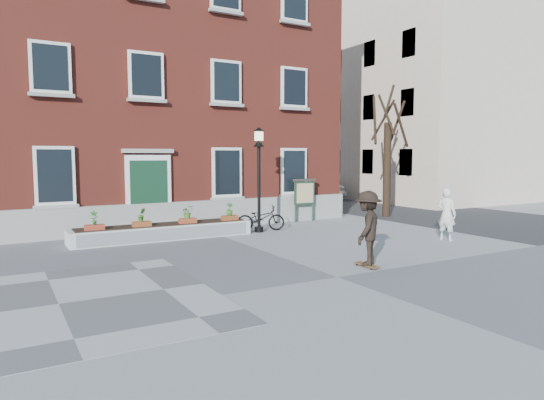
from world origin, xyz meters
TOP-DOWN VIEW (x-y plane):
  - ground at (0.00, 0.00)m, footprint 100.00×100.00m
  - checker_patch at (-6.00, 1.00)m, footprint 6.00×6.00m
  - bicycle at (1.81, 7.18)m, footprint 1.95×1.25m
  - parked_car at (11.47, 17.63)m, footprint 2.28×4.88m
  - bystander at (6.30, 2.19)m, footprint 0.57×0.74m
  - brick_building at (-2.00, 13.98)m, footprint 18.40×10.85m
  - planter_assembly at (-1.99, 7.18)m, footprint 6.20×1.12m
  - bare_tree at (9.01, 8.01)m, footprint 1.83×1.83m
  - side_street at (17.99, 19.78)m, footprint 15.20×36.00m
  - lamp_post at (1.60, 6.91)m, footprint 0.40×0.40m
  - notice_board at (4.71, 8.50)m, footprint 1.10×0.16m
  - skateboarder at (1.29, 0.44)m, footprint 1.42×1.29m

SIDE VIEW (x-z plane):
  - ground at x=0.00m, z-range 0.00..0.00m
  - checker_patch at x=-6.00m, z-range 0.00..0.01m
  - planter_assembly at x=-1.99m, z-range -0.27..0.88m
  - bicycle at x=1.81m, z-range 0.00..0.97m
  - parked_car at x=11.47m, z-range 0.00..1.55m
  - bystander at x=6.30m, z-range 0.00..1.79m
  - skateboarder at x=1.29m, z-range 0.03..2.02m
  - notice_board at x=4.71m, z-range 0.33..2.20m
  - lamp_post at x=1.60m, z-range 0.57..4.50m
  - bare_tree at x=9.01m, z-range -0.29..5.87m
  - brick_building at x=-2.00m, z-range 0.00..12.60m
  - side_street at x=17.99m, z-range -0.23..14.27m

